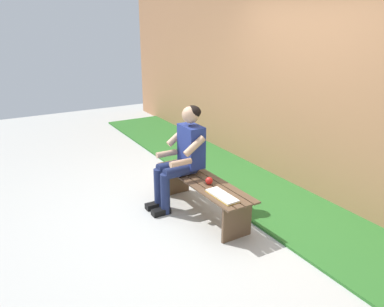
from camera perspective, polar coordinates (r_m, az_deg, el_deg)
ground_plane at (r=5.13m, az=-14.20°, el=-6.66°), size 10.00×7.00×0.04m
grass_strip at (r=5.14m, az=10.91°, el=-5.93°), size 9.00×1.23×0.03m
brick_wall at (r=5.52m, az=13.59°, el=10.53°), size 9.50×0.24×2.76m
bench_near at (r=4.48m, az=1.67°, el=-5.18°), size 1.53×0.44×0.43m
person_seated at (r=4.55m, az=-1.41°, el=0.01°), size 0.50×0.69×1.23m
apple at (r=4.31m, az=2.54°, el=-4.04°), size 0.08×0.08×0.08m
book_open at (r=4.05m, az=4.47°, el=-6.25°), size 0.42×0.17×0.02m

